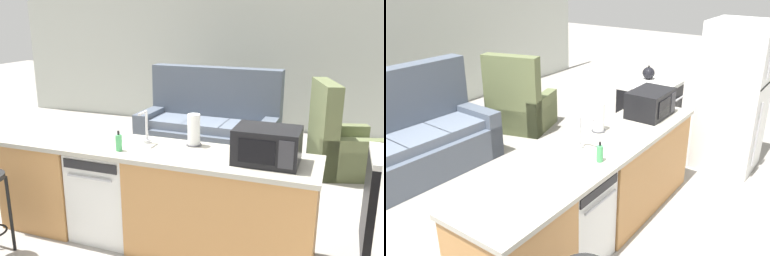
% 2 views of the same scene
% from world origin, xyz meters
% --- Properties ---
extents(ground_plane, '(24.00, 24.00, 0.00)m').
position_xyz_m(ground_plane, '(0.00, 0.00, 0.00)').
color(ground_plane, gray).
extents(kitchen_counter, '(2.94, 0.66, 0.90)m').
position_xyz_m(kitchen_counter, '(0.24, 0.00, 0.42)').
color(kitchen_counter, '#B77F47').
rests_on(kitchen_counter, ground_plane).
extents(dishwasher, '(0.58, 0.61, 0.84)m').
position_xyz_m(dishwasher, '(-0.25, -0.00, 0.42)').
color(dishwasher, silver).
rests_on(dishwasher, ground_plane).
extents(stove_range, '(0.76, 0.68, 0.90)m').
position_xyz_m(stove_range, '(2.35, 0.55, 0.45)').
color(stove_range, black).
rests_on(stove_range, ground_plane).
extents(refrigerator, '(0.72, 0.73, 1.82)m').
position_xyz_m(refrigerator, '(2.35, -0.55, 0.91)').
color(refrigerator, white).
rests_on(refrigerator, ground_plane).
extents(microwave, '(0.50, 0.37, 0.28)m').
position_xyz_m(microwave, '(1.19, -0.00, 1.04)').
color(microwave, black).
rests_on(microwave, kitchen_counter).
extents(sink_faucet, '(0.07, 0.18, 0.30)m').
position_xyz_m(sink_faucet, '(0.08, 0.12, 1.03)').
color(sink_faucet, silver).
rests_on(sink_faucet, kitchen_counter).
extents(paper_towel_roll, '(0.14, 0.14, 0.28)m').
position_xyz_m(paper_towel_roll, '(0.50, 0.21, 1.04)').
color(paper_towel_roll, '#4C4C51').
rests_on(paper_towel_roll, kitchen_counter).
extents(soap_bottle, '(0.06, 0.06, 0.18)m').
position_xyz_m(soap_bottle, '(-0.04, -0.16, 0.97)').
color(soap_bottle, '#4CB266').
rests_on(soap_bottle, kitchen_counter).
extents(kettle, '(0.21, 0.17, 0.19)m').
position_xyz_m(kettle, '(2.52, 0.68, 0.99)').
color(kettle, black).
rests_on(kettle, stove_range).
extents(couch, '(2.02, 0.95, 1.27)m').
position_xyz_m(couch, '(-0.10, 2.55, 0.39)').
color(couch, '#515B6B').
rests_on(couch, ground_plane).
extents(armchair, '(1.01, 1.04, 1.20)m').
position_xyz_m(armchair, '(1.70, 2.42, 0.35)').
color(armchair, '#667047').
rests_on(armchair, ground_plane).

